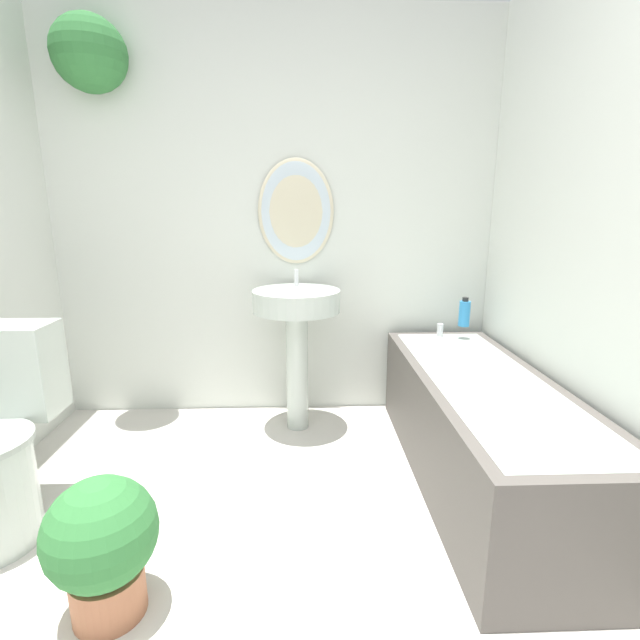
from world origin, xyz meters
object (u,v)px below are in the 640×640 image
pedestal_sink (297,320)px  potted_plant (102,542)px  shampoo_bottle (464,313)px  bathtub (481,428)px

pedestal_sink → potted_plant: (-0.60, -1.31, -0.40)m
potted_plant → shampoo_bottle: bearing=41.0°
pedestal_sink → shampoo_bottle: 1.00m
bathtub → shampoo_bottle: shampoo_bottle is taller
shampoo_bottle → potted_plant: 2.16m
shampoo_bottle → potted_plant: bearing=-139.0°
pedestal_sink → potted_plant: pedestal_sink is taller
bathtub → potted_plant: size_ratio=3.52×
pedestal_sink → potted_plant: bearing=-114.6°
bathtub → potted_plant: (-1.47, -0.71, -0.01)m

